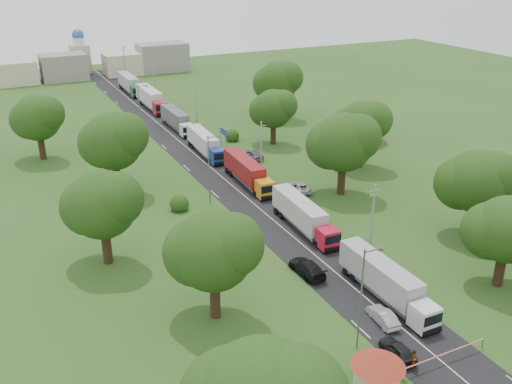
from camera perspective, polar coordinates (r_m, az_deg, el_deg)
ground at (r=70.18m, az=4.20°, el=-4.89°), size 260.00×260.00×0.00m
road at (r=86.35m, az=-2.46°, el=0.68°), size 8.00×200.00×0.04m
boom_barrier at (r=52.40m, az=17.22°, el=-15.68°), size 9.22×0.35×1.18m
guard_booth at (r=48.42m, az=12.08°, el=-16.81°), size 4.40×4.40×3.45m
info_sign at (r=100.25m, az=-3.25°, el=5.70°), size 0.12×3.10×4.10m
pole_1 at (r=65.77m, az=11.55°, el=-2.77°), size 1.60×0.24×9.00m
pole_2 at (r=87.75m, az=0.52°, el=4.34°), size 1.60×0.24×9.00m
pole_3 at (r=112.43m, az=-5.97°, el=8.42°), size 1.60×0.24×9.00m
pole_4 at (r=138.39m, az=-10.14°, el=10.95°), size 1.60×0.24×9.00m
pole_5 at (r=165.01m, az=-13.02°, el=12.64°), size 1.60×0.24×9.00m
lamp_0 at (r=50.50m, az=10.60°, el=-10.05°), size 2.03×0.22×10.00m
lamp_1 at (r=78.12m, az=-4.63°, el=2.54°), size 2.03×0.22×10.00m
lamp_2 at (r=110.02m, az=-11.52°, el=8.22°), size 2.03×0.22×10.00m
tree_2 at (r=63.58m, az=23.75°, el=-3.39°), size 8.00×8.00×10.10m
tree_3 at (r=73.52m, az=21.15°, el=1.06°), size 8.80×8.80×11.07m
tree_4 at (r=81.59m, az=8.70°, el=4.96°), size 9.60×9.60×12.05m
tree_5 at (r=93.03m, az=10.50°, el=6.68°), size 8.80×8.80×11.07m
tree_6 at (r=103.42m, az=1.72°, el=8.34°), size 8.00×8.00×10.10m
tree_7 at (r=120.16m, az=2.19°, el=11.02°), size 9.60×9.60×12.05m
tree_10 at (r=53.11m, az=-4.34°, el=-5.81°), size 8.80×8.80×11.07m
tree_11 at (r=64.50m, az=-15.20°, el=-1.17°), size 8.80×8.80×11.07m
tree_12 at (r=83.80m, az=-14.11°, el=5.00°), size 9.60×9.60×12.05m
tree_13 at (r=101.97m, az=-21.05°, el=6.96°), size 8.80×8.80×11.07m
house_cream at (r=107.74m, az=10.13°, el=6.97°), size 10.08×10.08×5.80m
distant_town at (r=169.02m, az=-15.02°, el=12.27°), size 52.00×8.00×8.00m
church at (r=175.65m, az=-17.18°, el=13.06°), size 5.00×5.00×12.30m
truck_0 at (r=59.65m, az=12.80°, el=-8.67°), size 2.35×13.71×3.80m
truck_1 at (r=72.17m, az=4.70°, el=-2.30°), size 2.85×13.69×3.79m
truck_2 at (r=85.96m, az=-0.92°, el=2.06°), size 2.87×13.94×3.85m
truck_3 at (r=99.40m, az=-5.15°, el=4.87°), size 2.80×13.55×3.75m
truck_4 at (r=114.48m, az=-7.96°, el=7.19°), size 2.40×13.57×3.76m
truck_5 at (r=131.01m, az=-10.48°, el=9.17°), size 2.66×15.48×4.29m
truck_6 at (r=147.78m, az=-12.54°, el=10.53°), size 2.62×14.84×4.11m
car_lane_front at (r=52.99m, az=13.99°, el=-15.07°), size 1.74×4.04×1.36m
car_lane_mid at (r=56.76m, az=12.58°, el=-12.07°), size 1.81×4.18×1.34m
car_lane_rear at (r=63.11m, az=5.13°, el=-7.55°), size 2.36×5.42×1.55m
car_verge_near at (r=84.06m, az=4.35°, el=0.51°), size 3.06×5.30×1.39m
car_verge_far at (r=97.06m, az=-0.36°, el=3.78°), size 2.64×5.01×1.62m
pedestrian_near at (r=51.73m, az=15.51°, el=-15.93°), size 0.84×0.73×1.93m
pedestrian_booth at (r=51.08m, az=13.44°, el=-16.38°), size 0.99×1.06×1.75m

